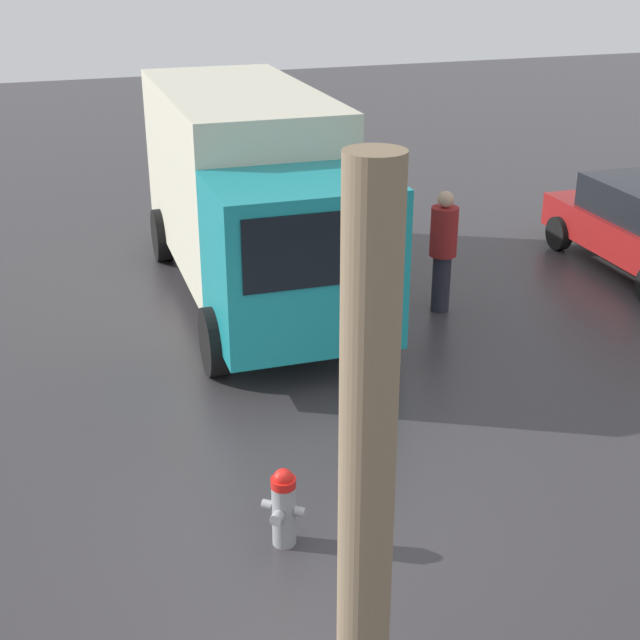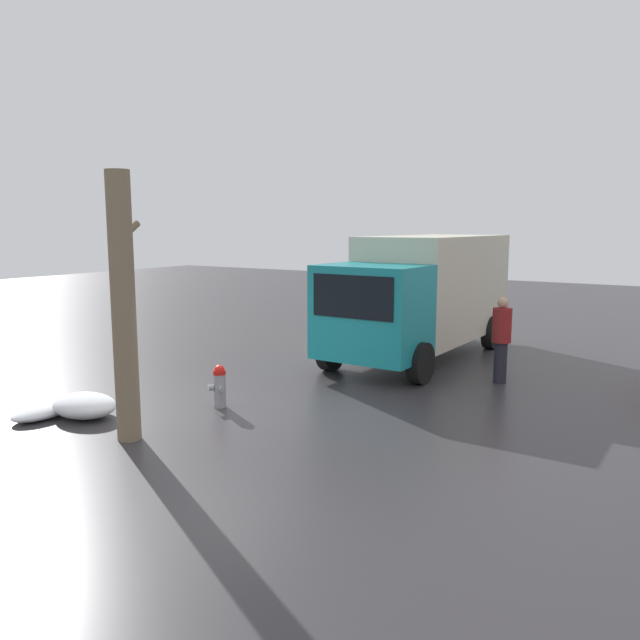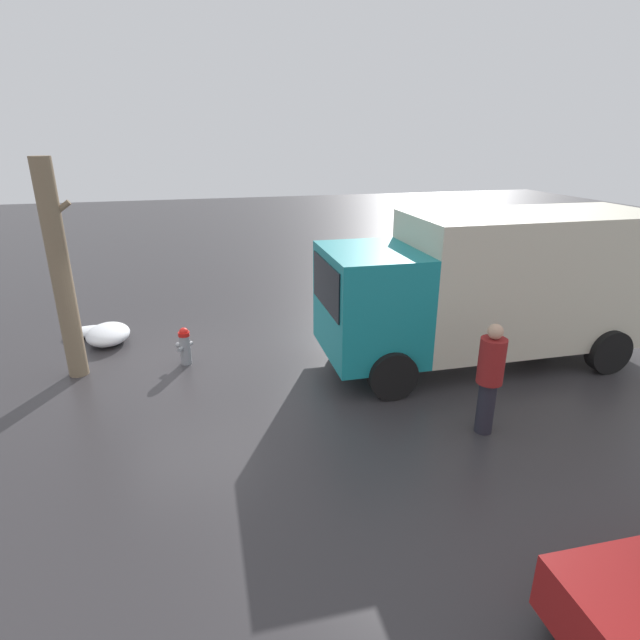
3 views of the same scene
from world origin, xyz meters
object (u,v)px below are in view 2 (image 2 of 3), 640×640
object	(u,v)px
tree_trunk	(124,308)
delivery_truck	(424,292)
fire_hydrant	(219,386)
pedestrian	(501,336)

from	to	relation	value
tree_trunk	delivery_truck	distance (m)	8.43
fire_hydrant	tree_trunk	xyz separation A→B (m)	(-2.09, 0.04, 1.68)
tree_trunk	delivery_truck	xyz separation A→B (m)	(8.30, -1.41, -0.42)
fire_hydrant	delivery_truck	size ratio (longest dim) A/B	0.12
fire_hydrant	delivery_truck	bearing A→B (deg)	-153.46
delivery_truck	pedestrian	world-z (taller)	delivery_truck
delivery_truck	pedestrian	size ratio (longest dim) A/B	3.71
tree_trunk	pedestrian	bearing A→B (deg)	-30.14
tree_trunk	delivery_truck	bearing A→B (deg)	-9.66
fire_hydrant	delivery_truck	xyz separation A→B (m)	(6.22, -1.37, 1.26)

